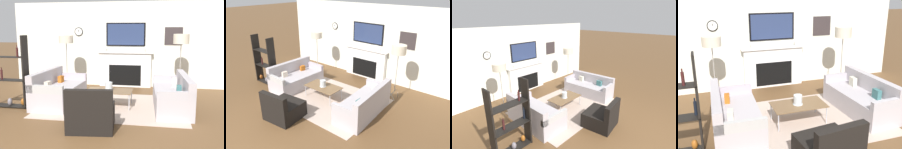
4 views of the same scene
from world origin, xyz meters
The scene contains 11 objects.
ground_plane centered at (0.00, 0.00, 0.00)m, with size 60.00×60.00×0.00m, color brown.
fireplace_wall centered at (0.00, 5.20, 1.22)m, with size 7.53×0.28×2.70m.
area_rug centered at (0.00, 2.87, 0.01)m, with size 3.41×2.40×0.01m.
couch_left centered at (-1.40, 2.88, 0.30)m, with size 0.91×1.77×0.83m.
couch_right centered at (1.40, 2.88, 0.29)m, with size 0.87×1.91×0.80m.
armchair centered at (-0.16, 1.36, 0.27)m, with size 0.93×0.92×0.82m.
coffee_table centered at (-0.10, 2.85, 0.37)m, with size 1.10×0.63×0.39m.
hurricane_candle centered at (-0.11, 2.85, 0.48)m, with size 0.20×0.20×0.20m.
floor_lamp_left centered at (-1.64, 4.21, 1.52)m, with size 0.42×0.42×1.66m.
floor_lamp_right centered at (1.64, 4.21, 1.56)m, with size 0.42×0.42×1.72m.
shelf_unit centered at (-2.44, 2.41, 0.72)m, with size 0.93×0.28×1.71m.
Camera 2 is at (4.08, -1.58, 3.34)m, focal length 35.00 mm.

